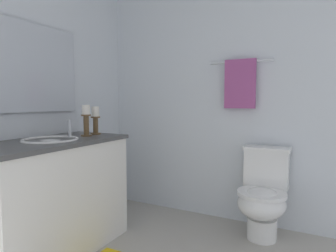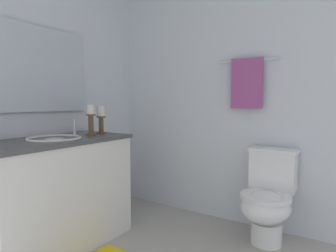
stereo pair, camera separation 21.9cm
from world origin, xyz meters
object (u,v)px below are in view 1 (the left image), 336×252
at_px(candle_holder_tall, 95,120).
at_px(towel_bar, 241,62).
at_px(toilet, 263,195).
at_px(sink_basin, 51,145).
at_px(towel_near_vanity, 240,84).
at_px(vanity_cabinet, 52,197).
at_px(mirror, 22,66).
at_px(candle_holder_short, 86,120).

bearing_deg(candle_holder_tall, towel_bar, 34.29).
bearing_deg(toilet, sink_basin, -144.51).
distance_m(towel_bar, towel_near_vanity, 0.20).
xyz_separation_m(vanity_cabinet, toilet, (1.36, 0.97, -0.06)).
relative_size(candle_holder_tall, toilet, 0.32).
bearing_deg(sink_basin, vanity_cabinet, -90.00).
xyz_separation_m(candle_holder_tall, towel_near_vanity, (1.07, 0.71, 0.32)).
distance_m(vanity_cabinet, towel_bar, 1.94).
distance_m(candle_holder_tall, towel_bar, 1.40).
height_order(toilet, towel_near_vanity, towel_near_vanity).
distance_m(sink_basin, mirror, 0.65).
height_order(mirror, candle_holder_tall, mirror).
bearing_deg(towel_bar, sink_basin, -132.73).
height_order(sink_basin, candle_holder_tall, candle_holder_tall).
bearing_deg(toilet, towel_bar, 139.30).
xyz_separation_m(sink_basin, mirror, (-0.28, -0.00, 0.59)).
distance_m(vanity_cabinet, towel_near_vanity, 1.83).
relative_size(vanity_cabinet, toilet, 1.54).
distance_m(mirror, candle_holder_tall, 0.70).
distance_m(vanity_cabinet, sink_basin, 0.39).
bearing_deg(sink_basin, candle_holder_short, 81.04).
bearing_deg(sink_basin, towel_near_vanity, 46.84).
xyz_separation_m(vanity_cabinet, sink_basin, (-0.00, 0.00, 0.39)).
bearing_deg(towel_bar, mirror, -139.18).
distance_m(sink_basin, towel_bar, 1.76).
bearing_deg(mirror, vanity_cabinet, -0.01).
bearing_deg(mirror, candle_holder_tall, 56.33).
xyz_separation_m(sink_basin, candle_holder_tall, (0.03, 0.46, 0.16)).
relative_size(sink_basin, towel_bar, 0.70).
xyz_separation_m(mirror, towel_bar, (1.38, 1.19, 0.09)).
height_order(sink_basin, towel_bar, towel_bar).
distance_m(vanity_cabinet, toilet, 1.67).
bearing_deg(towel_near_vanity, vanity_cabinet, -133.14).
relative_size(sink_basin, mirror, 0.38).
bearing_deg(mirror, candle_holder_short, 44.09).
relative_size(candle_holder_tall, candle_holder_short, 0.94).
height_order(sink_basin, toilet, sink_basin).
distance_m(candle_holder_short, toilet, 1.59).
bearing_deg(toilet, towel_near_vanity, 141.67).
xyz_separation_m(vanity_cabinet, candle_holder_tall, (0.03, 0.46, 0.55)).
bearing_deg(vanity_cabinet, candle_holder_tall, 86.76).
relative_size(mirror, candle_holder_tall, 4.36).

